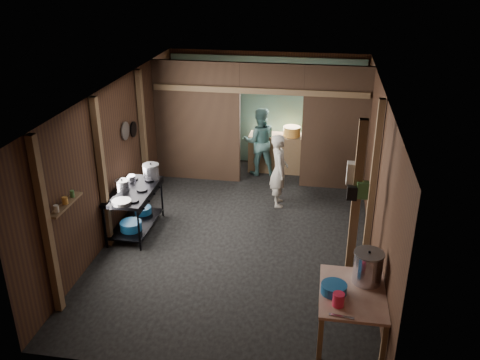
% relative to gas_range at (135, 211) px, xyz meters
% --- Properties ---
extents(floor, '(4.50, 7.00, 0.00)m').
position_rel_gas_range_xyz_m(floor, '(1.88, 0.29, -0.41)').
color(floor, '#262626').
rests_on(floor, ground).
extents(ceiling, '(4.50, 7.00, 0.00)m').
position_rel_gas_range_xyz_m(ceiling, '(1.88, 0.29, 2.19)').
color(ceiling, '#4F4B47').
rests_on(ceiling, ground).
extents(wall_back, '(4.50, 0.00, 2.60)m').
position_rel_gas_range_xyz_m(wall_back, '(1.88, 3.79, 0.89)').
color(wall_back, '#442A19').
rests_on(wall_back, ground).
extents(wall_front, '(4.50, 0.00, 2.60)m').
position_rel_gas_range_xyz_m(wall_front, '(1.88, -3.21, 0.89)').
color(wall_front, '#442A19').
rests_on(wall_front, ground).
extents(wall_left, '(0.00, 7.00, 2.60)m').
position_rel_gas_range_xyz_m(wall_left, '(-0.37, 0.29, 0.89)').
color(wall_left, '#442A19').
rests_on(wall_left, ground).
extents(wall_right, '(0.00, 7.00, 2.60)m').
position_rel_gas_range_xyz_m(wall_right, '(4.13, 0.29, 0.89)').
color(wall_right, '#442A19').
rests_on(wall_right, ground).
extents(partition_left, '(1.85, 0.10, 2.60)m').
position_rel_gas_range_xyz_m(partition_left, '(0.55, 2.49, 0.89)').
color(partition_left, '#513827').
rests_on(partition_left, floor).
extents(partition_right, '(1.35, 0.10, 2.60)m').
position_rel_gas_range_xyz_m(partition_right, '(3.46, 2.49, 0.89)').
color(partition_right, '#513827').
rests_on(partition_right, floor).
extents(partition_header, '(1.30, 0.10, 0.60)m').
position_rel_gas_range_xyz_m(partition_header, '(2.13, 2.49, 1.89)').
color(partition_header, '#513827').
rests_on(partition_header, wall_back).
extents(turquoise_panel, '(4.40, 0.06, 2.50)m').
position_rel_gas_range_xyz_m(turquoise_panel, '(1.88, 3.73, 0.84)').
color(turquoise_panel, '#5D9E9F').
rests_on(turquoise_panel, wall_back).
extents(back_counter, '(1.20, 0.50, 0.85)m').
position_rel_gas_range_xyz_m(back_counter, '(2.18, 3.24, 0.02)').
color(back_counter, '#7A6145').
rests_on(back_counter, floor).
extents(wall_clock, '(0.20, 0.03, 0.20)m').
position_rel_gas_range_xyz_m(wall_clock, '(2.13, 3.69, 1.49)').
color(wall_clock, silver).
rests_on(wall_clock, wall_back).
extents(post_left_a, '(0.10, 0.12, 2.60)m').
position_rel_gas_range_xyz_m(post_left_a, '(-0.30, -2.31, 0.89)').
color(post_left_a, '#7A6145').
rests_on(post_left_a, floor).
extents(post_left_b, '(0.10, 0.12, 2.60)m').
position_rel_gas_range_xyz_m(post_left_b, '(-0.30, -0.51, 0.89)').
color(post_left_b, '#7A6145').
rests_on(post_left_b, floor).
extents(post_left_c, '(0.10, 0.12, 2.60)m').
position_rel_gas_range_xyz_m(post_left_c, '(-0.30, 1.49, 0.89)').
color(post_left_c, '#7A6145').
rests_on(post_left_c, floor).
extents(post_right, '(0.10, 0.12, 2.60)m').
position_rel_gas_range_xyz_m(post_right, '(4.06, 0.09, 0.89)').
color(post_right, '#7A6145').
rests_on(post_right, floor).
extents(post_free, '(0.12, 0.12, 2.60)m').
position_rel_gas_range_xyz_m(post_free, '(3.73, -1.01, 0.89)').
color(post_free, '#7A6145').
rests_on(post_free, floor).
extents(cross_beam, '(4.40, 0.12, 0.12)m').
position_rel_gas_range_xyz_m(cross_beam, '(1.88, 2.44, 1.64)').
color(cross_beam, '#7A6145').
rests_on(cross_beam, wall_left).
extents(pan_lid_big, '(0.03, 0.34, 0.34)m').
position_rel_gas_range_xyz_m(pan_lid_big, '(-0.33, 0.69, 1.24)').
color(pan_lid_big, gray).
rests_on(pan_lid_big, wall_left).
extents(pan_lid_small, '(0.03, 0.30, 0.30)m').
position_rel_gas_range_xyz_m(pan_lid_small, '(-0.33, 1.09, 1.14)').
color(pan_lid_small, black).
rests_on(pan_lid_small, wall_left).
extents(wall_shelf, '(0.14, 0.80, 0.03)m').
position_rel_gas_range_xyz_m(wall_shelf, '(-0.27, -1.81, 0.99)').
color(wall_shelf, '#7A6145').
rests_on(wall_shelf, wall_left).
extents(jar_white, '(0.07, 0.07, 0.10)m').
position_rel_gas_range_xyz_m(jar_white, '(-0.27, -2.06, 1.06)').
color(jar_white, silver).
rests_on(jar_white, wall_shelf).
extents(jar_yellow, '(0.08, 0.08, 0.10)m').
position_rel_gas_range_xyz_m(jar_yellow, '(-0.27, -1.81, 1.06)').
color(jar_yellow, '#F0A844').
rests_on(jar_yellow, wall_shelf).
extents(jar_green, '(0.06, 0.06, 0.10)m').
position_rel_gas_range_xyz_m(jar_green, '(-0.27, -1.59, 1.06)').
color(jar_green, '#49904C').
rests_on(jar_green, wall_shelf).
extents(bag_white, '(0.22, 0.15, 0.32)m').
position_rel_gas_range_xyz_m(bag_white, '(3.68, -0.93, 1.37)').
color(bag_white, silver).
rests_on(bag_white, post_free).
extents(bag_green, '(0.16, 0.12, 0.24)m').
position_rel_gas_range_xyz_m(bag_green, '(3.80, -1.07, 1.19)').
color(bag_green, '#49904C').
rests_on(bag_green, post_free).
extents(bag_black, '(0.14, 0.10, 0.20)m').
position_rel_gas_range_xyz_m(bag_black, '(3.66, -1.09, 1.14)').
color(bag_black, black).
rests_on(bag_black, post_free).
extents(gas_range, '(0.71, 1.38, 0.82)m').
position_rel_gas_range_xyz_m(gas_range, '(0.00, 0.00, 0.00)').
color(gas_range, black).
rests_on(gas_range, floor).
extents(prep_table, '(0.83, 1.14, 0.68)m').
position_rel_gas_range_xyz_m(prep_table, '(3.71, -2.18, -0.07)').
color(prep_table, tan).
rests_on(prep_table, floor).
extents(stove_pot_large, '(0.34, 0.34, 0.31)m').
position_rel_gas_range_xyz_m(stove_pot_large, '(0.17, 0.51, 0.54)').
color(stove_pot_large, silver).
rests_on(stove_pot_large, gas_range).
extents(stove_pot_med, '(0.31, 0.31, 0.21)m').
position_rel_gas_range_xyz_m(stove_pot_med, '(-0.17, -0.05, 0.49)').
color(stove_pot_med, silver).
rests_on(stove_pot_med, gas_range).
extents(stove_saucepan, '(0.21, 0.21, 0.11)m').
position_rel_gas_range_xyz_m(stove_saucepan, '(-0.17, 0.35, 0.46)').
color(stove_saucepan, silver).
rests_on(stove_saucepan, gas_range).
extents(frying_pan, '(0.51, 0.63, 0.07)m').
position_rel_gas_range_xyz_m(frying_pan, '(0.00, -0.54, 0.44)').
color(frying_pan, gray).
rests_on(frying_pan, gas_range).
extents(blue_tub_front, '(0.38, 0.38, 0.16)m').
position_rel_gas_range_xyz_m(blue_tub_front, '(0.00, -0.25, -0.17)').
color(blue_tub_front, '#195995').
rests_on(blue_tub_front, gas_range).
extents(blue_tub_back, '(0.32, 0.32, 0.13)m').
position_rel_gas_range_xyz_m(blue_tub_back, '(0.00, 0.38, -0.19)').
color(blue_tub_back, '#195995').
rests_on(blue_tub_back, gas_range).
extents(stock_pot, '(0.41, 0.41, 0.46)m').
position_rel_gas_range_xyz_m(stock_pot, '(3.89, -1.92, 0.48)').
color(stock_pot, silver).
rests_on(stock_pot, prep_table).
extents(wash_basin, '(0.41, 0.41, 0.12)m').
position_rel_gas_range_xyz_m(wash_basin, '(3.47, -2.23, 0.33)').
color(wash_basin, '#195995').
rests_on(wash_basin, prep_table).
extents(pink_bucket, '(0.15, 0.15, 0.17)m').
position_rel_gas_range_xyz_m(pink_bucket, '(3.52, -2.49, 0.36)').
color(pink_bucket, '#E72348').
rests_on(pink_bucket, prep_table).
extents(knife, '(0.30, 0.07, 0.01)m').
position_rel_gas_range_xyz_m(knife, '(3.56, -2.70, 0.27)').
color(knife, silver).
rests_on(knife, prep_table).
extents(yellow_tub, '(0.38, 0.38, 0.21)m').
position_rel_gas_range_xyz_m(yellow_tub, '(2.53, 3.24, 0.55)').
color(yellow_tub, '#F0A844').
rests_on(yellow_tub, back_counter).
extents(cook, '(0.45, 0.59, 1.47)m').
position_rel_gas_range_xyz_m(cook, '(2.42, 1.49, 0.32)').
color(cook, beige).
rests_on(cook, floor).
extents(worker_back, '(0.85, 0.72, 1.53)m').
position_rel_gas_range_xyz_m(worker_back, '(1.84, 2.98, 0.36)').
color(worker_back, slate).
rests_on(worker_back, floor).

